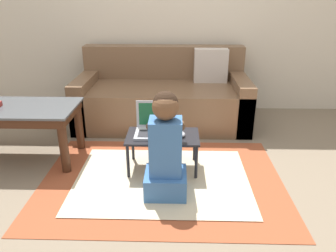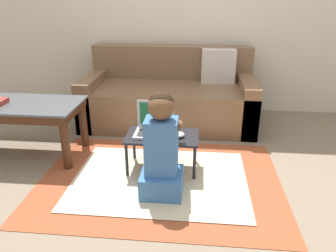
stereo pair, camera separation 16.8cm
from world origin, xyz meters
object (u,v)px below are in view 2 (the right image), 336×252
Objects in this scene: couch at (170,97)px; coffee_table at (20,111)px; computer_mouse at (180,135)px; person_seated at (162,149)px; laptop_desk at (162,139)px; laptop at (154,128)px.

couch reaches higher than coffee_table.
computer_mouse is 0.12× the size of person_seated.
person_seated is at bearing -21.01° from coffee_table.
couch is 1.53m from coffee_table.
laptop_desk is 0.75× the size of person_seated.
couch is 3.14× the size of laptop_desk.
coffee_table reaches higher than computer_mouse.
couch is 1.07m from laptop_desk.
couch is at bearing 91.92° from laptop_desk.
couch reaches higher than person_seated.
laptop is (-0.07, 0.04, 0.08)m from laptop_desk.
coffee_table is 1.37m from person_seated.
laptop_desk is 0.11m from laptop.
person_seated is (0.04, -0.34, 0.09)m from laptop_desk.
coffee_table is at bearing 173.17° from laptop_desk.
person_seated reaches higher than laptop_desk.
coffee_table reaches higher than laptop_desk.
laptop reaches higher than laptop_desk.
laptop_desk is at bearing 95.88° from person_seated.
laptop reaches higher than coffee_table.
coffee_table is at bearing -142.54° from couch.
couch is 19.62× the size of computer_mouse.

